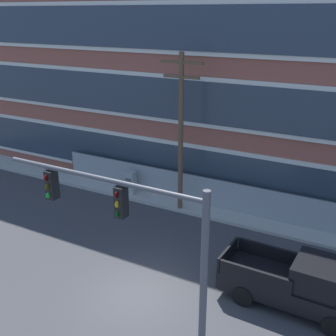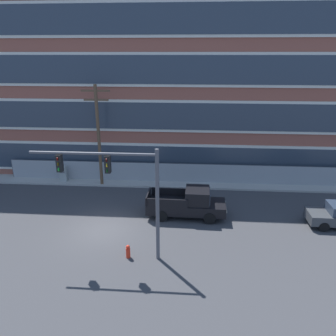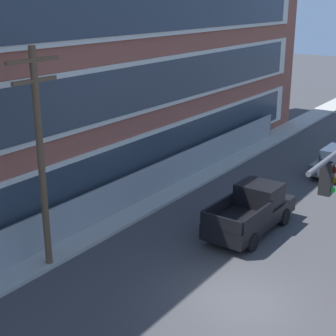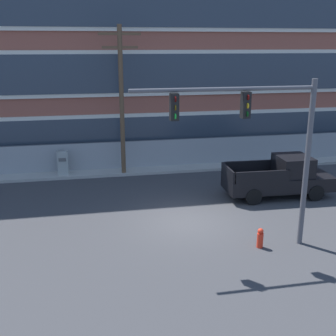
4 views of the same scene
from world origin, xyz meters
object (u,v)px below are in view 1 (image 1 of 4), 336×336
at_px(traffic_signal_mast, 140,237).
at_px(utility_pole_near_corner, 181,128).
at_px(pickup_truck_black, 298,284).
at_px(electrical_cabinet, 130,184).

relative_size(traffic_signal_mast, utility_pole_near_corner, 0.78).
distance_m(pickup_truck_black, utility_pole_near_corner, 9.73).
relative_size(traffic_signal_mast, pickup_truck_black, 1.21).
height_order(utility_pole_near_corner, electrical_cabinet, utility_pole_near_corner).
height_order(traffic_signal_mast, electrical_cabinet, traffic_signal_mast).
bearing_deg(pickup_truck_black, utility_pole_near_corner, 145.71).
relative_size(pickup_truck_black, utility_pole_near_corner, 0.65).
relative_size(traffic_signal_mast, electrical_cabinet, 4.33).
distance_m(traffic_signal_mast, electrical_cabinet, 13.42).
bearing_deg(traffic_signal_mast, electrical_cabinet, 125.30).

